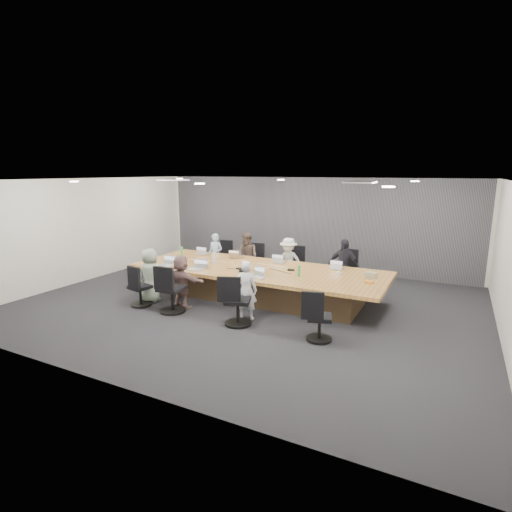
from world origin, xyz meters
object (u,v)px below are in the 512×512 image
at_px(person_2, 288,262).
at_px(bottle_green_right, 299,271).
at_px(bottle_clear, 214,258).
at_px(snack_packet, 369,282).
at_px(laptop_4, 165,265).
at_px(person_6, 246,290).
at_px(mug_brown, 172,258).
at_px(chair_7, 319,321).
at_px(conference_table, 258,282).
at_px(person_5, 182,281).
at_px(chair_2, 293,268).
at_px(person_1, 247,256).
at_px(bottle_green_left, 182,251).
at_px(laptop_1, 237,257).
at_px(person_3, 343,266).
at_px(chair_5, 172,292).
at_px(stapler, 243,272).
at_px(laptop_3, 337,268).
at_px(chair_0, 222,261).
at_px(chair_3, 346,273).
at_px(laptop_6, 258,278).
at_px(laptop_2, 280,262).
at_px(laptop_5, 196,269).
at_px(chair_4, 140,290).
at_px(chair_6, 238,304).
at_px(person_4, 150,275).
at_px(canvas_bag, 371,275).

xyz_separation_m(person_2, bottle_green_right, (0.92, -1.63, 0.22)).
relative_size(bottle_clear, snack_packet, 1.46).
xyz_separation_m(laptop_4, person_6, (2.52, -0.55, -0.13)).
distance_m(bottle_green_right, mug_brown, 3.46).
height_order(chair_7, mug_brown, mug_brown).
distance_m(conference_table, person_5, 1.83).
xyz_separation_m(chair_2, person_1, (-1.23, -0.35, 0.28)).
bearing_deg(bottle_green_left, laptop_1, 14.44).
xyz_separation_m(conference_table, person_3, (1.70, 1.35, 0.28)).
distance_m(chair_5, person_5, 0.38).
bearing_deg(laptop_4, person_5, -32.17).
bearing_deg(laptop_4, stapler, 5.32).
bearing_deg(chair_7, laptop_1, 123.38).
height_order(laptop_3, snack_packet, snack_packet).
distance_m(chair_5, bottle_green_left, 2.52).
bearing_deg(laptop_4, chair_0, 87.95).
height_order(chair_2, chair_3, chair_3).
relative_size(chair_3, person_1, 0.62).
relative_size(bottle_green_right, mug_brown, 2.01).
height_order(bottle_green_left, mug_brown, bottle_green_left).
bearing_deg(person_6, snack_packet, -165.72).
relative_size(chair_2, stapler, 4.28).
xyz_separation_m(chair_5, laptop_3, (2.91, 2.50, 0.31)).
relative_size(laptop_6, snack_packet, 1.74).
distance_m(laptop_2, bottle_green_left, 2.79).
xyz_separation_m(laptop_6, bottle_green_right, (0.73, 0.52, 0.11)).
relative_size(bottle_green_left, snack_packet, 1.43).
distance_m(laptop_1, laptop_4, 1.94).
distance_m(chair_7, person_3, 3.09).
distance_m(chair_5, laptop_5, 0.95).
xyz_separation_m(bottle_green_left, stapler, (2.46, -0.99, -0.08)).
distance_m(chair_3, bottle_clear, 3.41).
height_order(person_1, person_2, person_1).
xyz_separation_m(chair_5, laptop_1, (0.21, 2.50, 0.31)).
bearing_deg(laptop_6, laptop_5, -166.07).
height_order(laptop_1, laptop_2, same).
xyz_separation_m(chair_2, person_5, (-1.44, -3.05, 0.21)).
xyz_separation_m(person_2, laptop_3, (1.47, -0.55, 0.11)).
bearing_deg(bottle_green_left, conference_table, -9.11).
relative_size(chair_7, bottle_green_left, 3.09).
height_order(chair_3, chair_4, chair_3).
xyz_separation_m(chair_6, person_1, (-1.42, 3.05, 0.25)).
xyz_separation_m(laptop_5, snack_packet, (3.83, 0.67, 0.01)).
relative_size(person_3, person_6, 1.11).
bearing_deg(chair_3, laptop_2, 30.44).
bearing_deg(chair_5, person_4, 153.95).
distance_m(laptop_6, stapler, 0.53).
bearing_deg(laptop_6, chair_5, -137.08).
bearing_deg(person_4, chair_7, 171.18).
height_order(bottle_green_left, canvas_bag, bottle_green_left).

